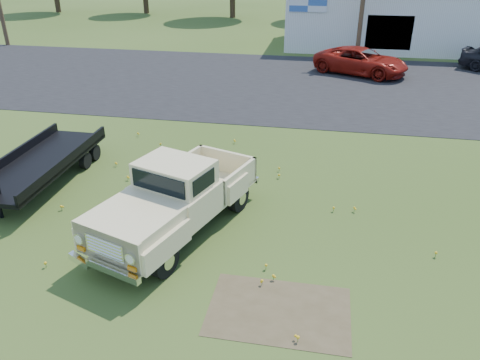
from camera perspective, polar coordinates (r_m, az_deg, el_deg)
ground at (r=12.88m, az=-0.44°, el=-5.92°), size 140.00×140.00×0.00m
asphalt_lot at (r=26.64m, az=5.79°, el=11.62°), size 90.00×14.00×0.02m
dirt_patch_a at (r=10.36m, az=4.77°, el=-15.63°), size 3.00×2.00×0.01m
dirt_patch_b at (r=16.27m, az=-5.04°, el=1.40°), size 2.20×1.60×0.01m
commercial_building at (r=38.13m, az=17.24°, el=18.50°), size 14.20×8.20×4.15m
vintage_pickup_truck at (r=12.41m, az=-7.74°, el=-2.06°), size 3.93×6.07×2.05m
flatbed_trailer at (r=16.25m, az=-23.21°, el=2.27°), size 1.98×5.89×1.60m
red_pickup at (r=29.23m, az=14.52°, el=13.82°), size 5.95×4.52×1.50m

